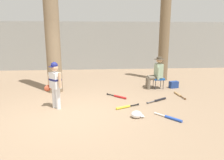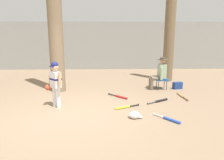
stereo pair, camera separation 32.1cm
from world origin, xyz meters
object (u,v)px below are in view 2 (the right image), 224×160
at_px(folding_stool, 162,80).
at_px(batting_helmet_white, 135,115).
at_px(bat_wood_tan, 181,96).
at_px(bat_blue_youth, 169,119).
at_px(bat_red_barrel, 120,97).
at_px(tree_behind_spectator, 169,33).
at_px(seated_spectator, 159,72).
at_px(young_ballplayer, 55,82).
at_px(bat_yellow_trainer, 124,107).
at_px(bat_black_composite, 160,101).
at_px(handbag_beside_stool, 177,85).
at_px(tree_near_player, 54,10).

height_order(folding_stool, batting_helmet_white, folding_stool).
distance_m(folding_stool, bat_wood_tan, 1.11).
bearing_deg(bat_blue_youth, bat_red_barrel, 119.82).
distance_m(tree_behind_spectator, bat_red_barrel, 3.99).
bearing_deg(seated_spectator, young_ballplayer, -151.11).
relative_size(young_ballplayer, bat_blue_youth, 2.09).
distance_m(bat_yellow_trainer, batting_helmet_white, 0.73).
bearing_deg(bat_red_barrel, bat_yellow_trainer, -86.33).
bearing_deg(bat_wood_tan, bat_black_composite, -148.13).
height_order(bat_black_composite, bat_wood_tan, same).
bearing_deg(handbag_beside_stool, tree_behind_spectator, 89.03).
bearing_deg(batting_helmet_white, young_ballplayer, 157.75).
height_order(tree_behind_spectator, seated_spectator, tree_behind_spectator).
bearing_deg(bat_red_barrel, tree_behind_spectator, 48.21).
height_order(bat_blue_youth, bat_wood_tan, same).
xyz_separation_m(bat_red_barrel, bat_black_composite, (1.21, -0.45, 0.00)).
xyz_separation_m(bat_black_composite, bat_wood_tan, (0.85, 0.53, -0.00)).
relative_size(handbag_beside_stool, bat_yellow_trainer, 0.48).
bearing_deg(young_ballplayer, handbag_beside_stool, 24.74).
bearing_deg(bat_blue_youth, bat_black_composite, 84.76).
xyz_separation_m(handbag_beside_stool, bat_blue_youth, (-1.19, -2.95, -0.10)).
distance_m(tree_behind_spectator, seated_spectator, 2.21).
xyz_separation_m(handbag_beside_stool, bat_yellow_trainer, (-2.20, -2.07, -0.10)).
relative_size(tree_behind_spectator, bat_black_composite, 6.48).
relative_size(folding_stool, bat_wood_tan, 0.50).
height_order(folding_stool, bat_wood_tan, folding_stool).
height_order(handbag_beside_stool, batting_helmet_white, handbag_beside_stool).
relative_size(young_ballplayer, bat_wood_tan, 1.59).
relative_size(young_ballplayer, bat_red_barrel, 2.13).
relative_size(bat_yellow_trainer, bat_red_barrel, 1.16).
height_order(tree_near_player, bat_yellow_trainer, tree_near_player).
bearing_deg(seated_spectator, bat_red_barrel, -145.77).
distance_m(handbag_beside_stool, bat_blue_youth, 3.18).
distance_m(tree_near_player, seated_spectator, 4.32).
distance_m(bat_yellow_trainer, bat_blue_youth, 1.34).
xyz_separation_m(seated_spectator, bat_blue_youth, (-0.47, -2.93, -0.61)).
xyz_separation_m(young_ballplayer, seated_spectator, (3.41, 1.88, -0.10)).
relative_size(tree_near_player, young_ballplayer, 4.90).
relative_size(young_ballplayer, batting_helmet_white, 4.04).
distance_m(tree_behind_spectator, bat_black_composite, 3.79).
bearing_deg(bat_wood_tan, tree_near_player, 168.72).
bearing_deg(young_ballplayer, bat_red_barrel, 24.01).
distance_m(tree_near_player, bat_blue_youth, 5.12).
bearing_deg(folding_stool, tree_behind_spectator, 66.80).
relative_size(tree_near_player, bat_yellow_trainer, 8.99).
bearing_deg(bat_black_composite, handbag_beside_stool, 55.28).
relative_size(tree_behind_spectator, bat_yellow_trainer, 6.66).
xyz_separation_m(young_ballplayer, bat_red_barrel, (1.87, 0.83, -0.71)).
bearing_deg(bat_yellow_trainer, tree_near_player, 139.57).
xyz_separation_m(folding_stool, batting_helmet_white, (-1.39, -2.75, -0.28)).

